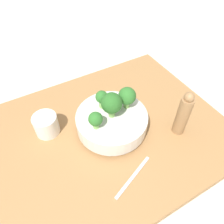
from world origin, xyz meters
TOP-DOWN VIEW (x-y plane):
  - ground_plane at (0.00, 0.00)m, footprint 6.00×6.00m
  - table at (0.00, 0.00)m, footprint 0.85×0.68m
  - bowl at (0.01, -0.00)m, footprint 0.25×0.25m
  - broccoli_floret_left at (-0.06, -0.02)m, footprint 0.05×0.05m
  - broccoli_floret_right at (0.08, 0.01)m, footprint 0.06×0.06m
  - broccoli_floret_back at (0.01, 0.05)m, footprint 0.04×0.04m
  - broccoli_floret_center at (0.01, -0.00)m, footprint 0.07×0.07m
  - cup at (-0.19, 0.10)m, footprint 0.09×0.09m
  - pepper_mill at (0.22, -0.13)m, footprint 0.04×0.04m
  - fork at (-0.02, -0.20)m, footprint 0.17×0.07m

SIDE VIEW (x-z plane):
  - ground_plane at x=0.00m, z-range 0.00..0.00m
  - table at x=0.00m, z-range 0.00..0.04m
  - fork at x=-0.02m, z-range 0.04..0.04m
  - cup at x=-0.19m, z-range 0.04..0.11m
  - bowl at x=0.01m, z-range 0.04..0.11m
  - pepper_mill at x=0.22m, z-range 0.03..0.22m
  - broccoli_floret_left at x=-0.06m, z-range 0.12..0.18m
  - broccoli_floret_back at x=0.01m, z-range 0.12..0.19m
  - broccoli_floret_right at x=0.08m, z-range 0.12..0.20m
  - broccoli_floret_center at x=0.01m, z-range 0.12..0.22m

